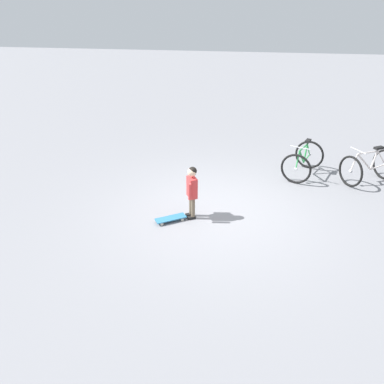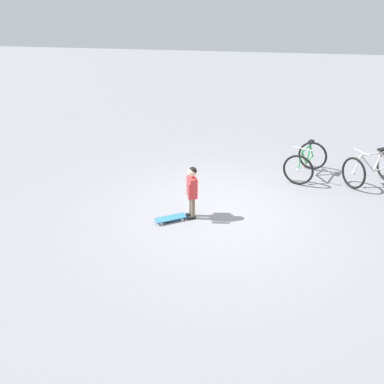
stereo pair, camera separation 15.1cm
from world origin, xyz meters
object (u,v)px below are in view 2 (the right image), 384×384
Objects in this scene: child_person at (192,187)px; skateboard at (171,218)px; bicycle_near at (372,169)px; bicycle_mid at (306,162)px.

child_person is 1.77× the size of skateboard.
bicycle_near is 1.02× the size of bicycle_mid.
skateboard is 4.75m from bicycle_near.
child_person is 0.74m from skateboard.
bicycle_mid is (-2.54, 2.66, 0.32)m from skateboard.
child_person is at bearing 119.37° from skateboard.
bicycle_mid is at bearing -95.86° from bicycle_near.
child_person is 4.32m from bicycle_near.
bicycle_near reaches higher than skateboard.
skateboard is (0.21, -0.38, -0.60)m from child_person.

